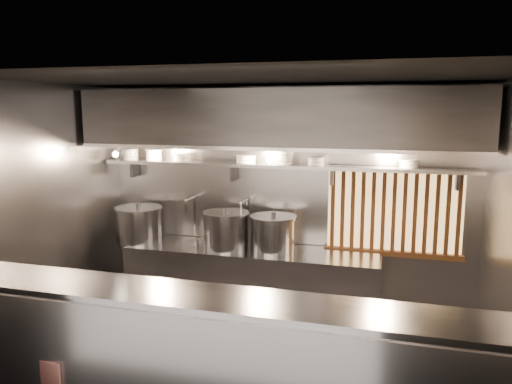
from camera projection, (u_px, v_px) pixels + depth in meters
The scene contains 24 objects.
floor at pixel (249, 371), 4.88m from camera, with size 4.50×4.50×0.00m, color black.
ceiling at pixel (248, 79), 4.42m from camera, with size 4.50×4.50×0.00m, color black.
wall_back at pixel (283, 203), 6.07m from camera, with size 4.50×4.50×0.00m, color gray.
wall_left at pixel (44, 218), 5.25m from camera, with size 3.00×3.00×0.00m, color gray.
serving_counter at pixel (213, 365), 3.88m from camera, with size 4.50×0.56×1.13m.
cooking_bench at pixel (251, 285), 5.96m from camera, with size 3.00×0.70×0.90m, color #9C9CA2.
bowl_shelf at pixel (280, 166), 5.82m from camera, with size 4.40×0.34×0.04m, color #9C9CA2.
exhaust_hood at pixel (276, 119), 5.52m from camera, with size 4.40×0.81×0.65m.
wood_screen at pixel (394, 211), 5.68m from camera, with size 1.56×0.09×1.04m.
faucet_left at pixel (192, 208), 6.27m from camera, with size 0.04×0.30×0.50m.
faucet_right at pixel (245, 211), 6.08m from camera, with size 0.04×0.30×0.50m.
heat_lamp at pixel (114, 149), 5.85m from camera, with size 0.25×0.35×0.20m.
pendant_bulb at pixel (270, 159), 5.72m from camera, with size 0.09×0.09×0.19m.
stock_pot_left at pixel (139, 224), 6.21m from camera, with size 0.64×0.64×0.47m.
stock_pot_mid at pixel (227, 230), 5.89m from camera, with size 0.59×0.59×0.48m.
stock_pot_right at pixel (273, 233), 5.79m from camera, with size 0.62×0.62×0.46m.
red_placard at pixel (48, 383), 4.02m from camera, with size 0.27×0.02×0.37m, color red.
bowl_stack_0 at pixel (130, 154), 6.33m from camera, with size 0.21×0.21×0.13m.
bowl_stack_1 at pixel (154, 155), 6.24m from camera, with size 0.21×0.21×0.13m.
bowl_stack_2 at pixel (182, 157), 6.14m from camera, with size 0.23×0.23×0.09m.
bowl_stack_3 at pixel (246, 159), 5.92m from camera, with size 0.24×0.24×0.09m.
bowl_stack_4 at pixel (285, 157), 5.79m from camera, with size 0.21×0.21×0.17m.
bowl_stack_5 at pixel (316, 161), 5.70m from camera, with size 0.20×0.20×0.09m.
bowl_stack_6 at pixel (409, 164), 5.43m from camera, with size 0.21×0.21×0.09m.
Camera 1 is at (1.30, -4.33, 2.54)m, focal length 35.00 mm.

